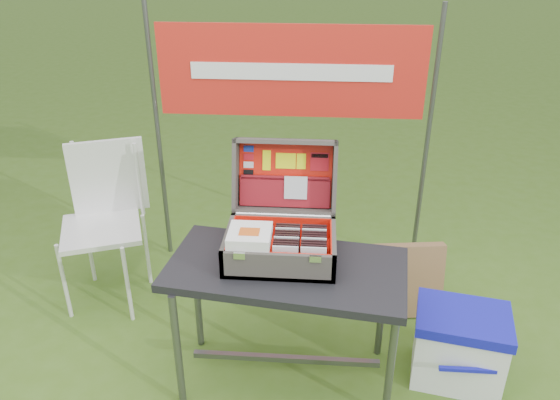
# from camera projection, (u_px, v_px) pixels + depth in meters

# --- Properties ---
(ground) EXTENTS (80.00, 80.00, 0.00)m
(ground) POSITION_uv_depth(u_px,v_px,m) (277.00, 369.00, 2.85)
(ground) COLOR #3F621A
(ground) RESTS_ON ground
(table) EXTENTS (1.15, 0.68, 0.68)m
(table) POSITION_uv_depth(u_px,v_px,m) (286.00, 324.00, 2.65)
(table) COLOR #232328
(table) RESTS_ON ground
(table_top) EXTENTS (1.15, 0.68, 0.04)m
(table_top) POSITION_uv_depth(u_px,v_px,m) (286.00, 269.00, 2.51)
(table_top) COLOR #232328
(table_top) RESTS_ON ground
(table_leg_fl) EXTENTS (0.04, 0.04, 0.64)m
(table_leg_fl) POSITION_uv_depth(u_px,v_px,m) (178.00, 352.00, 2.51)
(table_leg_fl) COLOR #59595B
(table_leg_fl) RESTS_ON ground
(table_leg_fr) EXTENTS (0.04, 0.04, 0.64)m
(table_leg_fr) POSITION_uv_depth(u_px,v_px,m) (391.00, 364.00, 2.44)
(table_leg_fr) COLOR #59595B
(table_leg_fr) RESTS_ON ground
(table_leg_bl) EXTENTS (0.04, 0.04, 0.64)m
(table_leg_bl) POSITION_uv_depth(u_px,v_px,m) (197.00, 296.00, 2.89)
(table_leg_bl) COLOR #59595B
(table_leg_bl) RESTS_ON ground
(table_leg_br) EXTENTS (0.04, 0.04, 0.64)m
(table_leg_br) POSITION_uv_depth(u_px,v_px,m) (382.00, 305.00, 2.82)
(table_leg_br) COLOR #59595B
(table_leg_br) RESTS_ON ground
(table_brace) EXTENTS (0.94, 0.03, 0.03)m
(table_brace) POSITION_uv_depth(u_px,v_px,m) (286.00, 359.00, 2.75)
(table_brace) COLOR #59595B
(table_brace) RESTS_ON ground
(suitcase) EXTENTS (0.51, 0.52, 0.46)m
(suitcase) POSITION_uv_depth(u_px,v_px,m) (281.00, 209.00, 2.50)
(suitcase) COLOR #524F48
(suitcase) RESTS_ON table
(suitcase_base_bottom) EXTENTS (0.51, 0.36, 0.02)m
(suitcase_base_bottom) POSITION_uv_depth(u_px,v_px,m) (280.00, 257.00, 2.54)
(suitcase_base_bottom) COLOR #524F48
(suitcase_base_bottom) RESTS_ON table_top
(suitcase_base_wall_front) EXTENTS (0.51, 0.02, 0.14)m
(suitcase_base_wall_front) POSITION_uv_depth(u_px,v_px,m) (277.00, 267.00, 2.37)
(suitcase_base_wall_front) COLOR #524F48
(suitcase_base_wall_front) RESTS_ON table_top
(suitcase_base_wall_back) EXTENTS (0.51, 0.02, 0.14)m
(suitcase_base_wall_back) POSITION_uv_depth(u_px,v_px,m) (283.00, 228.00, 2.67)
(suitcase_base_wall_back) COLOR #524F48
(suitcase_base_wall_back) RESTS_ON table_top
(suitcase_base_wall_left) EXTENTS (0.02, 0.36, 0.14)m
(suitcase_base_wall_left) POSITION_uv_depth(u_px,v_px,m) (228.00, 245.00, 2.53)
(suitcase_base_wall_left) COLOR #524F48
(suitcase_base_wall_left) RESTS_ON table_top
(suitcase_base_wall_right) EXTENTS (0.02, 0.36, 0.14)m
(suitcase_base_wall_right) POSITION_uv_depth(u_px,v_px,m) (333.00, 249.00, 2.50)
(suitcase_base_wall_right) COLOR #524F48
(suitcase_base_wall_right) RESTS_ON table_top
(suitcase_liner_floor) EXTENTS (0.47, 0.32, 0.01)m
(suitcase_liner_floor) POSITION_uv_depth(u_px,v_px,m) (280.00, 255.00, 2.54)
(suitcase_liner_floor) COLOR red
(suitcase_liner_floor) RESTS_ON suitcase_base_bottom
(suitcase_latch_left) EXTENTS (0.05, 0.01, 0.03)m
(suitcase_latch_left) POSITION_uv_depth(u_px,v_px,m) (239.00, 256.00, 2.34)
(suitcase_latch_left) COLOR silver
(suitcase_latch_left) RESTS_ON suitcase_base_wall_front
(suitcase_latch_right) EXTENTS (0.05, 0.01, 0.03)m
(suitcase_latch_right) POSITION_uv_depth(u_px,v_px,m) (315.00, 259.00, 2.32)
(suitcase_latch_right) COLOR silver
(suitcase_latch_right) RESTS_ON suitcase_base_wall_front
(suitcase_hinge) EXTENTS (0.46, 0.02, 0.02)m
(suitcase_hinge) POSITION_uv_depth(u_px,v_px,m) (283.00, 215.00, 2.65)
(suitcase_hinge) COLOR silver
(suitcase_hinge) RESTS_ON suitcase_base_wall_back
(suitcase_lid_back) EXTENTS (0.51, 0.12, 0.35)m
(suitcase_lid_back) POSITION_uv_depth(u_px,v_px,m) (286.00, 175.00, 2.74)
(suitcase_lid_back) COLOR #524F48
(suitcase_lid_back) RESTS_ON suitcase_base_wall_back
(suitcase_lid_rim_far) EXTENTS (0.51, 0.14, 0.06)m
(suitcase_lid_rim_far) POSITION_uv_depth(u_px,v_px,m) (286.00, 141.00, 2.65)
(suitcase_lid_rim_far) COLOR #524F48
(suitcase_lid_rim_far) RESTS_ON suitcase_lid_back
(suitcase_lid_rim_near) EXTENTS (0.51, 0.14, 0.06)m
(suitcase_lid_rim_near) POSITION_uv_depth(u_px,v_px,m) (284.00, 210.00, 2.71)
(suitcase_lid_rim_near) COLOR #524F48
(suitcase_lid_rim_near) RESTS_ON suitcase_lid_back
(suitcase_lid_rim_left) EXTENTS (0.02, 0.23, 0.39)m
(suitcase_lid_rim_left) POSITION_uv_depth(u_px,v_px,m) (236.00, 175.00, 2.70)
(suitcase_lid_rim_left) COLOR #524F48
(suitcase_lid_rim_left) RESTS_ON suitcase_lid_back
(suitcase_lid_rim_right) EXTENTS (0.02, 0.23, 0.39)m
(suitcase_lid_rim_right) POSITION_uv_depth(u_px,v_px,m) (335.00, 178.00, 2.67)
(suitcase_lid_rim_right) COLOR #524F48
(suitcase_lid_rim_right) RESTS_ON suitcase_lid_back
(suitcase_lid_liner) EXTENTS (0.46, 0.10, 0.31)m
(suitcase_lid_liner) POSITION_uv_depth(u_px,v_px,m) (285.00, 175.00, 2.73)
(suitcase_lid_liner) COLOR red
(suitcase_lid_liner) RESTS_ON suitcase_lid_back
(suitcase_liner_wall_front) EXTENTS (0.47, 0.01, 0.12)m
(suitcase_liner_wall_front) POSITION_uv_depth(u_px,v_px,m) (278.00, 264.00, 2.37)
(suitcase_liner_wall_front) COLOR red
(suitcase_liner_wall_front) RESTS_ON suitcase_base_bottom
(suitcase_liner_wall_back) EXTENTS (0.47, 0.01, 0.12)m
(suitcase_liner_wall_back) POSITION_uv_depth(u_px,v_px,m) (283.00, 228.00, 2.66)
(suitcase_liner_wall_back) COLOR red
(suitcase_liner_wall_back) RESTS_ON suitcase_base_bottom
(suitcase_liner_wall_left) EXTENTS (0.01, 0.32, 0.12)m
(suitcase_liner_wall_left) POSITION_uv_depth(u_px,v_px,m) (231.00, 243.00, 2.53)
(suitcase_liner_wall_left) COLOR red
(suitcase_liner_wall_left) RESTS_ON suitcase_base_bottom
(suitcase_liner_wall_right) EXTENTS (0.01, 0.32, 0.12)m
(suitcase_liner_wall_right) POSITION_uv_depth(u_px,v_px,m) (331.00, 247.00, 2.50)
(suitcase_liner_wall_right) COLOR red
(suitcase_liner_wall_right) RESTS_ON suitcase_base_bottom
(suitcase_lid_pocket) EXTENTS (0.45, 0.07, 0.15)m
(suitcase_lid_pocket) POSITION_uv_depth(u_px,v_px,m) (285.00, 192.00, 2.72)
(suitcase_lid_pocket) COLOR maroon
(suitcase_lid_pocket) RESTS_ON suitcase_lid_liner
(suitcase_pocket_edge) EXTENTS (0.44, 0.02, 0.02)m
(suitcase_pocket_edge) POSITION_uv_depth(u_px,v_px,m) (285.00, 178.00, 2.71)
(suitcase_pocket_edge) COLOR maroon
(suitcase_pocket_edge) RESTS_ON suitcase_lid_pocket
(suitcase_pocket_cd) EXTENTS (0.11, 0.04, 0.11)m
(suitcase_pocket_cd) POSITION_uv_depth(u_px,v_px,m) (296.00, 188.00, 2.70)
(suitcase_pocket_cd) COLOR silver
(suitcase_pocket_cd) RESTS_ON suitcase_lid_pocket
(lid_sticker_cc_a) EXTENTS (0.05, 0.01, 0.03)m
(lid_sticker_cc_a) POSITION_uv_depth(u_px,v_px,m) (249.00, 149.00, 2.71)
(lid_sticker_cc_a) COLOR #1933B2
(lid_sticker_cc_a) RESTS_ON suitcase_lid_liner
(lid_sticker_cc_b) EXTENTS (0.05, 0.01, 0.03)m
(lid_sticker_cc_b) POSITION_uv_depth(u_px,v_px,m) (249.00, 157.00, 2.72)
(lid_sticker_cc_b) COLOR red
(lid_sticker_cc_b) RESTS_ON suitcase_lid_liner
(lid_sticker_cc_c) EXTENTS (0.05, 0.01, 0.03)m
(lid_sticker_cc_c) POSITION_uv_depth(u_px,v_px,m) (249.00, 165.00, 2.73)
(lid_sticker_cc_c) COLOR white
(lid_sticker_cc_c) RESTS_ON suitcase_lid_liner
(lid_sticker_cc_d) EXTENTS (0.05, 0.01, 0.03)m
(lid_sticker_cc_d) POSITION_uv_depth(u_px,v_px,m) (248.00, 173.00, 2.73)
(lid_sticker_cc_d) COLOR black
(lid_sticker_cc_d) RESTS_ON suitcase_lid_liner
(lid_card_neon_tall) EXTENTS (0.04, 0.03, 0.10)m
(lid_card_neon_tall) POSITION_uv_depth(u_px,v_px,m) (267.00, 160.00, 2.72)
(lid_card_neon_tall) COLOR #E8F50F
(lid_card_neon_tall) RESTS_ON suitcase_lid_liner
(lid_card_neon_main) EXTENTS (0.10, 0.02, 0.07)m
(lid_card_neon_main) POSITION_uv_depth(u_px,v_px,m) (286.00, 161.00, 2.71)
(lid_card_neon_main) COLOR #E8F50F
(lid_card_neon_main) RESTS_ON suitcase_lid_liner
(lid_card_neon_small) EXTENTS (0.05, 0.02, 0.07)m
(lid_card_neon_small) POSITION_uv_depth(u_px,v_px,m) (301.00, 161.00, 2.70)
(lid_card_neon_small) COLOR #E8F50F
(lid_card_neon_small) RESTS_ON suitcase_lid_liner
(lid_sticker_band) EXTENTS (0.09, 0.03, 0.09)m
(lid_sticker_band) POSITION_uv_depth(u_px,v_px,m) (320.00, 162.00, 2.70)
(lid_sticker_band) COLOR red
(lid_sticker_band) RESTS_ON suitcase_lid_liner
(lid_sticker_band_bar) EXTENTS (0.08, 0.01, 0.02)m
(lid_sticker_band_bar) POSITION_uv_depth(u_px,v_px,m) (320.00, 156.00, 2.69)
(lid_sticker_band_bar) COLOR black
(lid_sticker_band_bar) RESTS_ON suitcase_lid_liner
(cd_left_0) EXTENTS (0.11, 0.01, 0.13)m
(cd_left_0) POSITION_uv_depth(u_px,v_px,m) (285.00, 259.00, 2.38)
(cd_left_0) COLOR silver
(cd_left_0) RESTS_ON suitcase_liner_floor
(cd_left_1) EXTENTS (0.11, 0.01, 0.13)m
(cd_left_1) POSITION_uv_depth(u_px,v_px,m) (286.00, 256.00, 2.40)
(cd_left_1) COLOR black
(cd_left_1) RESTS_ON suitcase_liner_floor
(cd_left_2) EXTENTS (0.11, 0.01, 0.13)m
(cd_left_2) POSITION_uv_depth(u_px,v_px,m) (286.00, 254.00, 2.42)
(cd_left_2) COLOR black
(cd_left_2) RESTS_ON suitcase_liner_floor
(cd_left_3) EXTENTS (0.11, 0.01, 0.13)m
(cd_left_3) POSITION_uv_depth(u_px,v_px,m) (286.00, 252.00, 2.44)
(cd_left_3) COLOR black
(cd_left_3) RESTS_ON suitcase_liner_floor
(cd_left_4) EXTENTS (0.11, 0.01, 0.13)m
(cd_left_4) POSITION_uv_depth(u_px,v_px,m) (286.00, 249.00, 2.46)
(cd_left_4) COLOR silver
(cd_left_4) RESTS_ON suitcase_liner_floor
(cd_left_5) EXTENTS (0.11, 0.01, 0.13)m
(cd_left_5) POSITION_uv_depth(u_px,v_px,m) (287.00, 247.00, 2.47)
(cd_left_5) COLOR black
(cd_left_5) RESTS_ON suitcase_liner_floor
(cd_left_6) EXTENTS (0.11, 0.01, 0.13)m
(cd_left_6) POSITION_uv_depth(u_px,v_px,m) (287.00, 245.00, 2.49)
(cd_left_6) COLOR black
(cd_left_6) RESTS_ON suitcase_liner_floor
(cd_left_7) EXTENTS (0.11, 0.01, 0.13)m
(cd_left_7) POSITION_uv_depth(u_px,v_px,m) (287.00, 242.00, 2.51)
(cd_left_7) COLOR black
(cd_left_7) RESTS_ON suitcase_liner_floor
(cd_left_8) EXTENTS (0.11, 0.01, 0.13)m
(cd_left_8) POSITION_uv_depth(u_px,v_px,m) (288.00, 240.00, 2.53)
(cd_left_8) COLOR silver
(cd_left_8) RESTS_ON suitcase_liner_floor
(cd_left_9) EXTENTS (0.11, 0.01, 0.13)m
(cd_left_9) POSITION_uv_depth(u_px,v_px,m) (288.00, 238.00, 2.54)
(cd_left_9) COLOR black
(cd_left_9) RESTS_ON suitcase_liner_floor
(cd_left_10) EXTENTS (0.11, 0.01, 0.13)m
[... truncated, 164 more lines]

